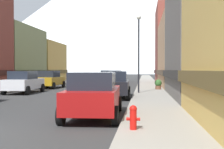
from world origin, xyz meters
TOP-DOWN VIEW (x-y plane):
  - sidewalk_left at (-6.25, 35.00)m, footprint 2.50×100.00m
  - sidewalk_right at (6.25, 35.00)m, footprint 2.50×100.00m
  - storefront_left_3 at (-12.21, 35.15)m, footprint 9.71×9.36m
  - storefront_right_2 at (11.07, 23.47)m, footprint 7.44×11.94m
  - storefront_right_3 at (11.05, 33.97)m, footprint 7.41×8.69m
  - car_left_1 at (-3.80, 14.43)m, footprint 2.18×4.45m
  - car_left_2 at (-3.80, 20.57)m, footprint 2.08×4.41m
  - car_right_0 at (3.80, 3.91)m, footprint 2.25×4.48m
  - car_right_1 at (3.80, 11.59)m, footprint 2.23×4.47m
  - car_driving_0 at (1.60, 34.23)m, footprint 2.06×4.40m
  - car_driving_1 at (-1.60, 45.83)m, footprint 2.06×4.40m
  - fire_hydrant_near at (5.45, 1.18)m, footprint 0.40×0.22m
  - potted_plant_0 at (7.00, 17.99)m, footprint 0.62×0.62m
  - pedestrian_0 at (-6.25, 24.16)m, footprint 0.36×0.36m
  - pedestrian_1 at (-6.25, 24.40)m, footprint 0.36×0.36m
  - streetlamp_right at (5.35, 14.22)m, footprint 0.36×0.36m
  - mountain_backdrop at (-5.53, 260.00)m, footprint 299.12×299.12m

SIDE VIEW (x-z plane):
  - sidewalk_left at x=-6.25m, z-range 0.00..0.15m
  - sidewalk_right at x=6.25m, z-range 0.00..0.15m
  - fire_hydrant_near at x=5.45m, z-range 0.17..0.88m
  - potted_plant_0 at x=7.00m, z-range 0.18..1.05m
  - pedestrian_0 at x=-6.25m, z-range 0.08..1.68m
  - pedestrian_1 at x=-6.25m, z-range 0.08..1.70m
  - car_left_1 at x=-3.80m, z-range 0.01..1.79m
  - car_left_2 at x=-3.80m, z-range 0.01..1.79m
  - car_right_0 at x=3.80m, z-range 0.01..1.79m
  - car_right_1 at x=3.80m, z-range 0.01..1.79m
  - car_driving_0 at x=1.60m, z-range 0.01..1.79m
  - car_driving_1 at x=-1.60m, z-range 0.01..1.79m
  - storefront_left_3 at x=-12.21m, z-range -0.11..6.03m
  - storefront_right_2 at x=11.07m, z-range -0.13..7.05m
  - streetlamp_right at x=5.35m, z-range 1.06..6.92m
  - storefront_right_3 at x=11.05m, z-range -0.18..10.74m
  - mountain_backdrop at x=-5.53m, z-range 0.00..124.80m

